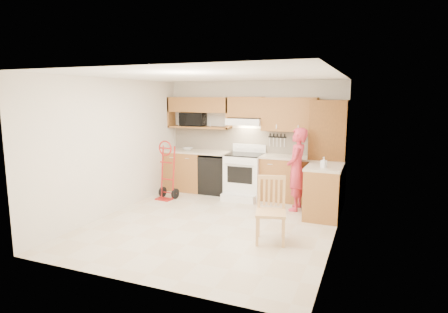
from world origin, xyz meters
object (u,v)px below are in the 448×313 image
Objects in this scene: person at (297,169)px; dining_chair at (271,210)px; hand_truck at (166,173)px; microwave at (193,119)px; range at (244,172)px.

person is 1.62× the size of dining_chair.
person is 2.74m from hand_truck.
hand_truck reaches higher than dining_chair.
person reaches higher than hand_truck.
microwave is 0.50× the size of hand_truck.
dining_chair is at bearing -61.72° from range.
dining_chair is (2.69, -1.49, -0.07)m from hand_truck.
microwave is at bearing 167.50° from range.
hand_truck is (-0.16, -1.01, -1.08)m from microwave.
dining_chair is at bearing -49.31° from microwave.
person reaches higher than dining_chair.
hand_truck is 3.08m from dining_chair.
person is at bearing 75.13° from dining_chair.
microwave reaches higher than range.
person is at bearing 11.29° from hand_truck.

